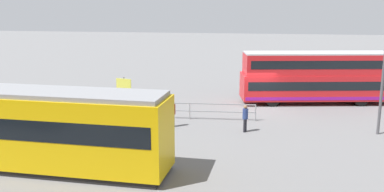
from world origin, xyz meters
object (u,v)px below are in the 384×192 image
Objects in this scene: street_lamp at (384,62)px; double_decker_bus at (316,77)px; tram_yellow at (3,126)px; info_sign at (124,89)px; pedestrian_near_railing at (173,112)px; pedestrian_crossing at (245,117)px.

double_decker_bus is at bearing -70.28° from street_lamp.
street_lamp is at bearing 109.72° from double_decker_bus.
tram_yellow is (15.47, 15.51, -0.09)m from double_decker_bus.
info_sign is 0.36× the size of street_lamp.
pedestrian_near_railing is at bearing 2.42° from street_lamp.
pedestrian_crossing is at bearing 161.89° from info_sign.
pedestrian_near_railing is at bearing -130.04° from tram_yellow.
pedestrian_near_railing is 4.59m from info_sign.
pedestrian_crossing is (-4.37, 0.32, -0.01)m from pedestrian_near_railing.
info_sign is at bearing -103.89° from tram_yellow.
pedestrian_crossing is at bearing 60.02° from double_decker_bus.
tram_yellow is 2.19× the size of street_lamp.
pedestrian_crossing is (4.83, 8.37, -1.06)m from double_decker_bus.
tram_yellow is at bearing 23.68° from street_lamp.
street_lamp is (-18.17, -7.97, 2.25)m from tram_yellow.
tram_yellow is at bearing 45.08° from double_decker_bus.
pedestrian_crossing is 8.68m from info_sign.
double_decker_bus is 1.60× the size of street_lamp.
pedestrian_crossing is at bearing -146.13° from tram_yellow.
street_lamp is (-2.70, 7.54, 2.16)m from double_decker_bus.
tram_yellow is at bearing 76.11° from info_sign.
info_sign is (13.04, 5.68, -0.20)m from double_decker_bus.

